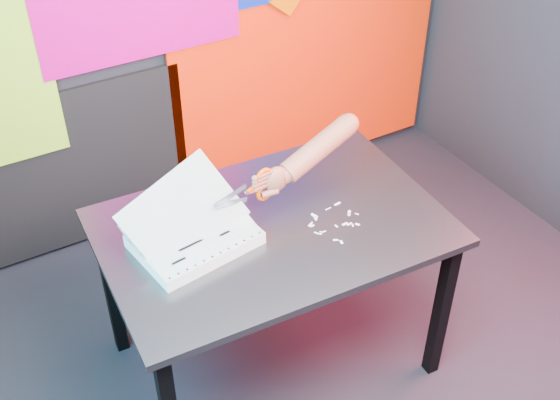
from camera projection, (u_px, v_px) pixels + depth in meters
room at (391, 106)px, 2.09m from camera, size 3.01×3.01×2.71m
backdrop at (207, 40)px, 3.35m from camera, size 2.88×0.05×2.08m
work_table at (273, 242)px, 2.64m from camera, size 1.30×0.90×0.75m
printout_stack at (194, 238)px, 2.48m from camera, size 0.48×0.35×0.30m
scissors at (260, 186)px, 2.55m from camera, size 0.25×0.04×0.14m
hand_forearm at (311, 153)px, 2.63m from camera, size 0.48×0.12×0.21m
paper_clippings at (333, 222)px, 2.60m from camera, size 0.20×0.21×0.00m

